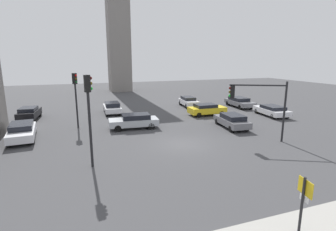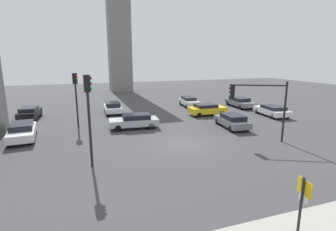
{
  "view_description": "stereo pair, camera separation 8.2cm",
  "coord_description": "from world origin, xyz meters",
  "px_view_note": "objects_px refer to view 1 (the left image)",
  "views": [
    {
      "loc": [
        -7.59,
        -17.93,
        6.59
      ],
      "look_at": [
        -0.39,
        2.24,
        1.86
      ],
      "focal_mm": 28.08,
      "sensor_mm": 36.0,
      "label": 1
    },
    {
      "loc": [
        -7.51,
        -17.96,
        6.59
      ],
      "look_at": [
        -0.39,
        2.24,
        1.86
      ],
      "focal_mm": 28.08,
      "sensor_mm": 36.0,
      "label": 2
    }
  ],
  "objects_px": {
    "car_5": "(112,107)",
    "car_8": "(189,101)",
    "car_2": "(29,113)",
    "car_3": "(134,121)",
    "direction_sign": "(303,198)",
    "car_4": "(207,109)",
    "car_6": "(232,120)",
    "car_7": "(272,110)",
    "traffic_light_2": "(258,99)",
    "traffic_light_1": "(76,90)",
    "traffic_light_0": "(89,105)",
    "car_0": "(22,131)",
    "car_1": "(239,102)"
  },
  "relations": [
    {
      "from": "car_5",
      "to": "car_8",
      "type": "height_order",
      "value": "car_5"
    },
    {
      "from": "car_2",
      "to": "car_3",
      "type": "relative_size",
      "value": 0.88
    },
    {
      "from": "direction_sign",
      "to": "car_4",
      "type": "relative_size",
      "value": 0.51
    },
    {
      "from": "car_6",
      "to": "car_7",
      "type": "distance_m",
      "value": 7.83
    },
    {
      "from": "traffic_light_2",
      "to": "car_4",
      "type": "relative_size",
      "value": 1.12
    },
    {
      "from": "car_3",
      "to": "traffic_light_1",
      "type": "bearing_deg",
      "value": -15.91
    },
    {
      "from": "traffic_light_0",
      "to": "car_5",
      "type": "bearing_deg",
      "value": 66.86
    },
    {
      "from": "direction_sign",
      "to": "car_0",
      "type": "relative_size",
      "value": 0.45
    },
    {
      "from": "traffic_light_2",
      "to": "car_4",
      "type": "distance_m",
      "value": 10.35
    },
    {
      "from": "car_2",
      "to": "direction_sign",
      "type": "bearing_deg",
      "value": -147.87
    },
    {
      "from": "car_1",
      "to": "car_7",
      "type": "relative_size",
      "value": 1.03
    },
    {
      "from": "car_0",
      "to": "car_4",
      "type": "height_order",
      "value": "car_0"
    },
    {
      "from": "traffic_light_0",
      "to": "traffic_light_2",
      "type": "height_order",
      "value": "traffic_light_0"
    },
    {
      "from": "traffic_light_0",
      "to": "car_1",
      "type": "distance_m",
      "value": 24.87
    },
    {
      "from": "direction_sign",
      "to": "car_4",
      "type": "xyz_separation_m",
      "value": [
        6.68,
        20.15,
        -0.81
      ]
    },
    {
      "from": "car_5",
      "to": "car_0",
      "type": "bearing_deg",
      "value": 135.31
    },
    {
      "from": "car_1",
      "to": "car_6",
      "type": "relative_size",
      "value": 1.08
    },
    {
      "from": "traffic_light_2",
      "to": "direction_sign",
      "type": "bearing_deg",
      "value": 86.7
    },
    {
      "from": "traffic_light_0",
      "to": "traffic_light_1",
      "type": "distance_m",
      "value": 9.89
    },
    {
      "from": "traffic_light_2",
      "to": "car_5",
      "type": "xyz_separation_m",
      "value": [
        -9.38,
        14.61,
        -2.7
      ]
    },
    {
      "from": "traffic_light_2",
      "to": "car_1",
      "type": "relative_size",
      "value": 0.99
    },
    {
      "from": "car_7",
      "to": "car_6",
      "type": "bearing_deg",
      "value": 117.74
    },
    {
      "from": "car_1",
      "to": "car_6",
      "type": "distance_m",
      "value": 11.36
    },
    {
      "from": "car_4",
      "to": "car_8",
      "type": "distance_m",
      "value": 5.71
    },
    {
      "from": "car_1",
      "to": "car_4",
      "type": "distance_m",
      "value": 7.36
    },
    {
      "from": "car_8",
      "to": "traffic_light_2",
      "type": "bearing_deg",
      "value": 0.51
    },
    {
      "from": "car_7",
      "to": "car_8",
      "type": "distance_m",
      "value": 10.85
    },
    {
      "from": "car_4",
      "to": "car_1",
      "type": "bearing_deg",
      "value": 26.5
    },
    {
      "from": "traffic_light_0",
      "to": "traffic_light_2",
      "type": "relative_size",
      "value": 1.17
    },
    {
      "from": "car_0",
      "to": "car_4",
      "type": "distance_m",
      "value": 18.95
    },
    {
      "from": "traffic_light_2",
      "to": "car_3",
      "type": "xyz_separation_m",
      "value": [
        -8.37,
        7.03,
        -2.71
      ]
    },
    {
      "from": "car_0",
      "to": "car_8",
      "type": "bearing_deg",
      "value": 110.93
    },
    {
      "from": "direction_sign",
      "to": "car_3",
      "type": "bearing_deg",
      "value": 108.77
    },
    {
      "from": "car_0",
      "to": "car_5",
      "type": "xyz_separation_m",
      "value": [
        8.42,
        7.9,
        0.03
      ]
    },
    {
      "from": "car_0",
      "to": "car_6",
      "type": "distance_m",
      "value": 18.5
    },
    {
      "from": "car_4",
      "to": "car_7",
      "type": "bearing_deg",
      "value": -21.31
    },
    {
      "from": "car_3",
      "to": "car_4",
      "type": "relative_size",
      "value": 1.09
    },
    {
      "from": "traffic_light_1",
      "to": "car_2",
      "type": "bearing_deg",
      "value": -176.51
    },
    {
      "from": "car_6",
      "to": "car_4",
      "type": "bearing_deg",
      "value": 2.24
    },
    {
      "from": "car_0",
      "to": "car_3",
      "type": "distance_m",
      "value": 9.44
    },
    {
      "from": "car_7",
      "to": "car_0",
      "type": "bearing_deg",
      "value": 96.49
    },
    {
      "from": "traffic_light_1",
      "to": "car_3",
      "type": "relative_size",
      "value": 1.11
    },
    {
      "from": "car_1",
      "to": "car_5",
      "type": "bearing_deg",
      "value": -92.27
    },
    {
      "from": "car_3",
      "to": "traffic_light_0",
      "type": "bearing_deg",
      "value": 65.91
    },
    {
      "from": "traffic_light_1",
      "to": "traffic_light_0",
      "type": "bearing_deg",
      "value": -34.53
    },
    {
      "from": "direction_sign",
      "to": "car_5",
      "type": "bearing_deg",
      "value": 108.52
    },
    {
      "from": "direction_sign",
      "to": "car_4",
      "type": "height_order",
      "value": "direction_sign"
    },
    {
      "from": "car_5",
      "to": "car_6",
      "type": "height_order",
      "value": "car_5"
    },
    {
      "from": "car_3",
      "to": "car_7",
      "type": "distance_m",
      "value": 16.14
    },
    {
      "from": "traffic_light_0",
      "to": "direction_sign",
      "type": "bearing_deg",
      "value": -64.05
    }
  ]
}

